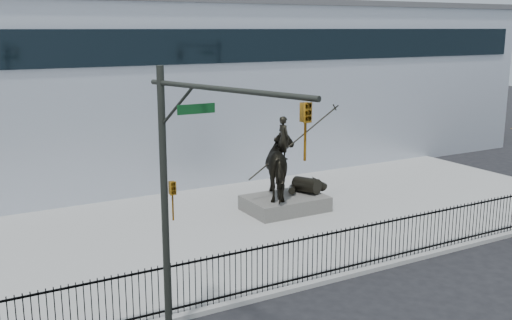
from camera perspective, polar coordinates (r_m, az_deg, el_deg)
ground at (r=19.37m, az=12.04°, el=-11.72°), size 120.00×120.00×0.00m
plaza at (r=24.61m, az=1.14°, el=-5.95°), size 30.00×12.00×0.15m
building at (r=35.30m, az=-9.78°, el=6.84°), size 44.00×14.00×9.00m
picket_fence at (r=19.90m, az=9.75°, el=-8.14°), size 22.10×0.10×1.50m
statue_plinth at (r=25.83m, az=2.78°, el=-4.15°), size 3.37×2.32×0.63m
equestrian_statue at (r=25.45m, az=2.94°, el=-0.59°), size 4.32×2.67×3.66m
traffic_signal_left at (r=14.00m, az=-6.57°, el=-3.42°), size 1.52×4.84×7.00m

